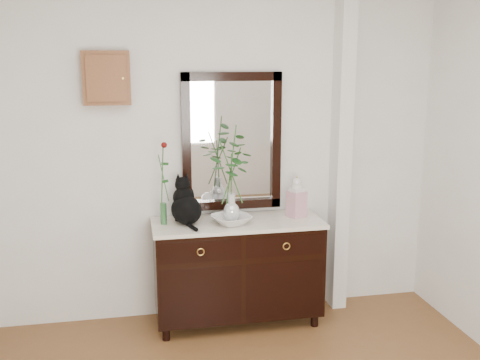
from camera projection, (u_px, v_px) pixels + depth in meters
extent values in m
cube|color=white|center=(219.00, 153.00, 4.49)|extent=(3.60, 0.04, 2.70)
cube|color=white|center=(341.00, 151.00, 4.60)|extent=(0.12, 0.20, 2.70)
cube|color=black|center=(238.00, 268.00, 4.46)|extent=(1.30, 0.50, 0.82)
cube|color=white|center=(238.00, 223.00, 4.38)|extent=(1.33, 0.52, 0.03)
cube|color=black|center=(232.00, 142.00, 4.48)|extent=(0.80, 0.06, 1.10)
cube|color=white|center=(231.00, 142.00, 4.49)|extent=(0.66, 0.01, 0.96)
cube|color=brown|center=(106.00, 78.00, 4.16)|extent=(0.35, 0.10, 0.40)
imported|color=silver|center=(231.00, 220.00, 4.29)|extent=(0.37, 0.37, 0.07)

